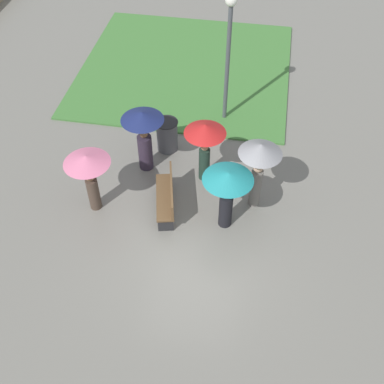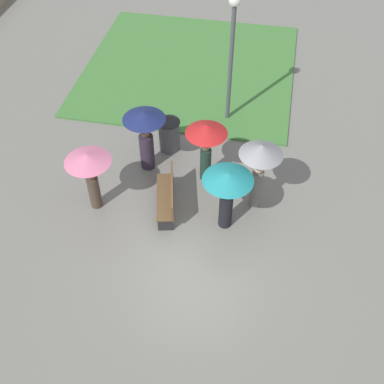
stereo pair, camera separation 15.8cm
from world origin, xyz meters
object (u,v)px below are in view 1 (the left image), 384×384
object	(u,v)px
crowd_person_red	(205,137)
crowd_person_pink	(88,168)
park_bench	(167,196)
crowd_person_grey	(259,159)
trash_bin	(167,135)
lamp_post	(229,43)
crowd_person_navy	(143,129)
crowd_person_teal	(227,186)

from	to	relation	value
crowd_person_red	crowd_person_pink	distance (m)	2.98
park_bench	crowd_person_grey	size ratio (longest dim) A/B	0.83
crowd_person_pink	crowd_person_grey	size ratio (longest dim) A/B	0.87
crowd_person_grey	crowd_person_red	bearing A→B (deg)	-145.36
park_bench	trash_bin	world-z (taller)	trash_bin
lamp_post	crowd_person_grey	distance (m)	3.72
trash_bin	crowd_person_pink	distance (m)	2.99
park_bench	crowd_person_red	world-z (taller)	crowd_person_red
park_bench	lamp_post	world-z (taller)	lamp_post
trash_bin	crowd_person_navy	xyz separation A→B (m)	(0.85, -0.42, 0.84)
lamp_post	crowd_person_grey	size ratio (longest dim) A/B	1.95
crowd_person_navy	crowd_person_teal	bearing A→B (deg)	128.10
lamp_post	crowd_person_navy	world-z (taller)	lamp_post
park_bench	crowd_person_navy	size ratio (longest dim) A/B	0.89
crowd_person_teal	lamp_post	bearing A→B (deg)	-11.83
crowd_person_navy	crowd_person_grey	world-z (taller)	crowd_person_grey
crowd_person_red	crowd_person_teal	bearing A→B (deg)	21.98
trash_bin	lamp_post	bearing A→B (deg)	139.19
trash_bin	crowd_person_navy	bearing A→B (deg)	-26.19
park_bench	lamp_post	size ratio (longest dim) A/B	0.42
crowd_person_navy	crowd_person_teal	world-z (taller)	crowd_person_navy
crowd_person_teal	trash_bin	bearing A→B (deg)	18.91
crowd_person_pink	crowd_person_teal	bearing A→B (deg)	-29.82
lamp_post	crowd_person_pink	xyz separation A→B (m)	(4.18, -2.78, -1.19)
park_bench	crowd_person_teal	distance (m)	1.74
park_bench	lamp_post	bearing A→B (deg)	153.18
lamp_post	crowd_person_teal	world-z (taller)	lamp_post
crowd_person_teal	crowd_person_pink	world-z (taller)	crowd_person_teal
crowd_person_teal	crowd_person_pink	xyz separation A→B (m)	(0.00, -3.31, 0.02)
crowd_person_navy	crowd_person_pink	bearing A→B (deg)	44.03
trash_bin	crowd_person_navy	size ratio (longest dim) A/B	0.51
lamp_post	crowd_person_pink	bearing A→B (deg)	-33.59
crowd_person_navy	crowd_person_red	xyz separation A→B (m)	(0.14, 1.63, 0.10)
crowd_person_teal	crowd_person_pink	distance (m)	3.31
park_bench	crowd_person_navy	distance (m)	1.89
crowd_person_pink	trash_bin	bearing A→B (deg)	32.08
trash_bin	crowd_person_grey	bearing A→B (deg)	56.71
crowd_person_red	trash_bin	bearing A→B (deg)	-133.87
crowd_person_navy	crowd_person_grey	size ratio (longest dim) A/B	0.93
trash_bin	crowd_person_teal	distance (m)	3.31
trash_bin	crowd_person_red	size ratio (longest dim) A/B	0.53
crowd_person_red	crowd_person_navy	bearing A→B (deg)	-99.54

